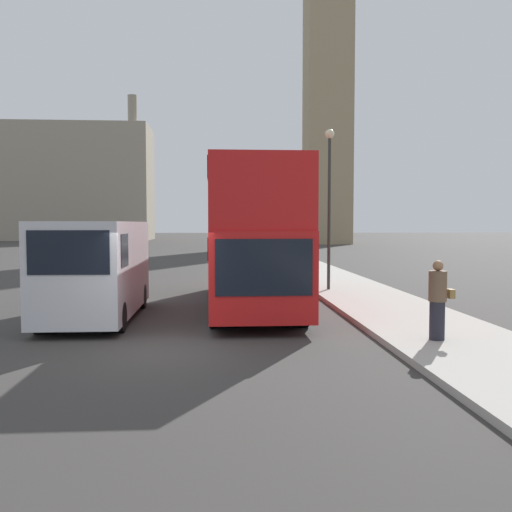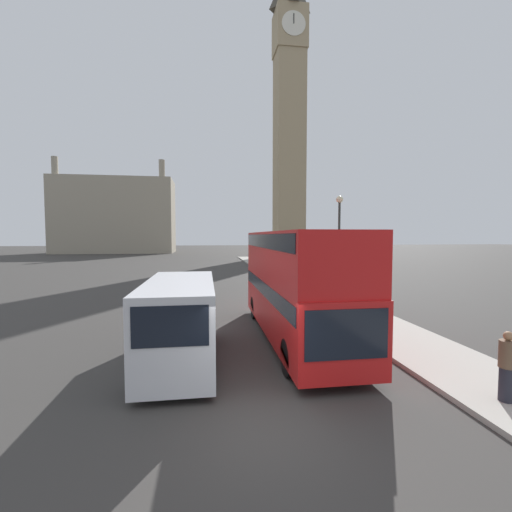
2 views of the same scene
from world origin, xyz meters
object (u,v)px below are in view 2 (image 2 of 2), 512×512
(pedestrian, at_px, (507,366))
(street_lamp, at_px, (339,238))
(clock_tower, at_px, (289,107))
(red_double_decker_bus, at_px, (295,280))
(white_van, at_px, (180,320))

(pedestrian, bearing_deg, street_lamp, 92.90)
(clock_tower, bearing_deg, red_double_decker_bus, -103.49)
(white_van, xyz_separation_m, pedestrian, (8.22, -4.04, -0.45))
(pedestrian, xyz_separation_m, street_lamp, (-0.49, 9.71, 3.13))
(red_double_decker_bus, xyz_separation_m, street_lamp, (3.26, 3.44, 1.71))
(clock_tower, xyz_separation_m, pedestrian, (-9.74, -62.48, -29.48))
(clock_tower, relative_size, white_van, 9.79)
(white_van, relative_size, street_lamp, 0.99)
(red_double_decker_bus, distance_m, white_van, 5.09)
(pedestrian, bearing_deg, red_double_decker_bus, 120.88)
(red_double_decker_bus, relative_size, pedestrian, 6.00)
(pedestrian, bearing_deg, clock_tower, 81.14)
(white_van, bearing_deg, pedestrian, -26.20)
(clock_tower, relative_size, pedestrian, 33.94)
(red_double_decker_bus, height_order, white_van, red_double_decker_bus)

